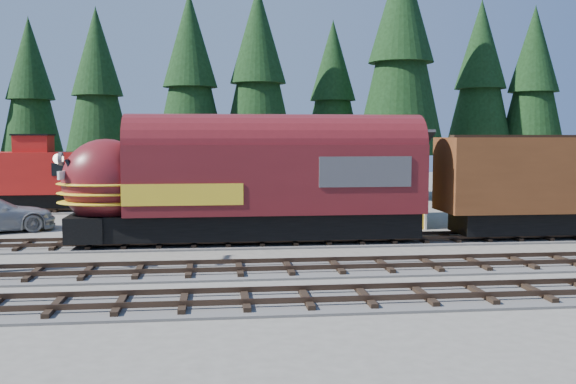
{
  "coord_description": "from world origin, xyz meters",
  "views": [
    {
      "loc": [
        -5.06,
        -25.08,
        4.94
      ],
      "look_at": [
        -1.73,
        4.0,
        2.38
      ],
      "focal_mm": 40.0,
      "sensor_mm": 36.0,
      "label": 1
    }
  ],
  "objects": [
    {
      "name": "ground",
      "position": [
        0.0,
        0.0,
        0.0
      ],
      "size": [
        120.0,
        120.0,
        0.0
      ],
      "primitive_type": "plane",
      "color": "#6B665B",
      "rests_on": "ground"
    },
    {
      "name": "track_siding",
      "position": [
        10.0,
        4.0,
        0.06
      ],
      "size": [
        68.0,
        3.2,
        0.33
      ],
      "color": "#4C4947",
      "rests_on": "ground"
    },
    {
      "name": "locomotive",
      "position": [
        -4.02,
        4.0,
        2.61
      ],
      "size": [
        16.51,
        3.28,
        4.49
      ],
      "color": "black",
      "rests_on": "ground"
    },
    {
      "name": "conifer_backdrop",
      "position": [
        6.84,
        24.56,
        9.87
      ],
      "size": [
        80.7,
        21.38,
        16.92
      ],
      "color": "black",
      "rests_on": "ground"
    },
    {
      "name": "caboose",
      "position": [
        -17.51,
        18.0,
        2.34
      ],
      "size": [
        8.94,
        2.59,
        4.65
      ],
      "color": "black",
      "rests_on": "ground"
    },
    {
      "name": "pickup_truck_a",
      "position": [
        -8.49,
        8.41,
        0.77
      ],
      "size": [
        6.07,
        4.25,
        1.54
      ],
      "primitive_type": "imported",
      "rotation": [
        0.0,
        0.0,
        1.91
      ],
      "color": "black",
      "rests_on": "ground"
    },
    {
      "name": "track_spur",
      "position": [
        -10.0,
        18.0,
        0.06
      ],
      "size": [
        32.0,
        3.2,
        0.33
      ],
      "color": "#4C4947",
      "rests_on": "ground"
    },
    {
      "name": "depot",
      "position": [
        -0.0,
        10.5,
        2.96
      ],
      "size": [
        12.8,
        7.0,
        5.3
      ],
      "color": "gold",
      "rests_on": "ground"
    }
  ]
}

